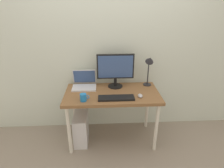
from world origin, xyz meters
TOP-DOWN VIEW (x-y plane):
  - ground_plane at (0.00, 0.00)m, footprint 6.00×6.00m
  - back_wall at (0.00, 0.38)m, footprint 4.40×0.04m
  - desk at (0.00, 0.00)m, footprint 1.22×0.63m
  - monitor at (0.06, 0.18)m, footprint 0.50×0.20m
  - laptop at (-0.37, 0.20)m, footprint 0.32×0.27m
  - desk_lamp at (0.51, 0.18)m, footprint 0.11×0.16m
  - keyboard at (0.04, -0.18)m, footprint 0.44×0.14m
  - mouse at (0.34, -0.14)m, footprint 0.06×0.09m
  - coffee_mug at (-0.35, -0.21)m, footprint 0.11×0.08m
  - computer_tower at (-0.43, -0.04)m, footprint 0.18×0.36m

SIDE VIEW (x-z plane):
  - ground_plane at x=0.00m, z-range 0.00..0.00m
  - computer_tower at x=-0.43m, z-range 0.00..0.42m
  - desk at x=0.00m, z-range 0.29..1.03m
  - keyboard at x=0.04m, z-range 0.74..0.76m
  - mouse at x=0.34m, z-range 0.74..0.77m
  - coffee_mug at x=-0.35m, z-range 0.74..0.83m
  - laptop at x=-0.37m, z-range 0.68..0.91m
  - monitor at x=0.06m, z-range 0.77..1.23m
  - desk_lamp at x=0.51m, z-range 0.83..1.27m
  - back_wall at x=0.00m, z-range 0.00..2.60m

